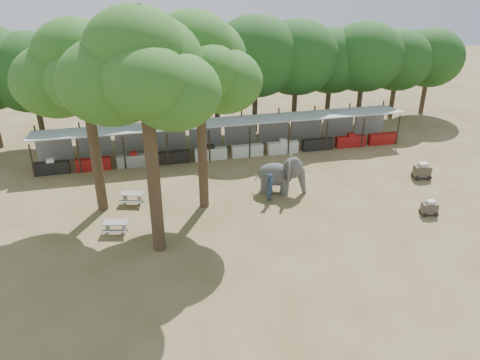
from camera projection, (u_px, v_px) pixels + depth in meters
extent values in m
plane|color=brown|center=(281.00, 255.00, 23.88)|extent=(100.00, 100.00, 0.00)
cube|color=#A1A5A9|center=(226.00, 122.00, 35.04)|extent=(28.00, 2.99, 0.39)
cylinder|color=#2D2319|center=(49.00, 159.00, 31.87)|extent=(0.12, 0.12, 2.40)
cylinder|color=#2D2319|center=(54.00, 143.00, 34.15)|extent=(0.12, 0.12, 2.80)
cube|color=black|center=(52.00, 168.00, 32.42)|extent=(2.38, 0.50, 0.90)
cube|color=gray|center=(55.00, 148.00, 34.28)|extent=(2.52, 0.12, 2.00)
cylinder|color=#2D2319|center=(92.00, 156.00, 32.44)|extent=(0.12, 0.12, 2.40)
cylinder|color=#2D2319|center=(93.00, 140.00, 34.72)|extent=(0.12, 0.12, 2.80)
cube|color=maroon|center=(94.00, 164.00, 32.99)|extent=(2.38, 0.50, 0.90)
cube|color=gray|center=(94.00, 145.00, 34.85)|extent=(2.52, 0.12, 2.00)
cylinder|color=#2D2319|center=(133.00, 152.00, 33.01)|extent=(0.12, 0.12, 2.40)
cylinder|color=#2D2319|center=(132.00, 137.00, 35.28)|extent=(0.12, 0.12, 2.80)
cube|color=gray|center=(134.00, 161.00, 33.56)|extent=(2.38, 0.50, 0.90)
cube|color=gray|center=(132.00, 142.00, 35.42)|extent=(2.52, 0.12, 2.00)
cylinder|color=#2D2319|center=(173.00, 149.00, 33.58)|extent=(0.12, 0.12, 2.40)
cylinder|color=#2D2319|center=(169.00, 134.00, 35.85)|extent=(0.12, 0.12, 2.80)
cube|color=black|center=(173.00, 157.00, 34.12)|extent=(2.38, 0.50, 0.90)
cube|color=gray|center=(169.00, 139.00, 35.98)|extent=(2.52, 0.12, 2.00)
cylinder|color=#2D2319|center=(211.00, 146.00, 34.14)|extent=(0.12, 0.12, 2.40)
cylinder|color=#2D2319|center=(205.00, 131.00, 36.42)|extent=(0.12, 0.12, 2.80)
cube|color=silver|center=(211.00, 154.00, 34.69)|extent=(2.38, 0.50, 0.90)
cube|color=gray|center=(205.00, 136.00, 36.55)|extent=(2.52, 0.12, 2.00)
cylinder|color=#2D2319|center=(248.00, 143.00, 34.71)|extent=(0.12, 0.12, 2.40)
cylinder|color=#2D2319|center=(240.00, 128.00, 36.99)|extent=(0.12, 0.12, 2.80)
cube|color=silver|center=(247.00, 151.00, 35.26)|extent=(2.38, 0.50, 0.90)
cube|color=gray|center=(240.00, 133.00, 37.12)|extent=(2.52, 0.12, 2.00)
cylinder|color=#2D2319|center=(284.00, 139.00, 35.28)|extent=(0.12, 0.12, 2.40)
cylinder|color=#2D2319|center=(274.00, 125.00, 37.55)|extent=(0.12, 0.12, 2.80)
cube|color=silver|center=(283.00, 148.00, 35.83)|extent=(2.38, 0.50, 0.90)
cube|color=gray|center=(274.00, 130.00, 37.69)|extent=(2.52, 0.12, 2.00)
cylinder|color=#2D2319|center=(319.00, 137.00, 35.85)|extent=(0.12, 0.12, 2.40)
cylinder|color=#2D2319|center=(307.00, 123.00, 38.12)|extent=(0.12, 0.12, 2.80)
cube|color=black|center=(317.00, 144.00, 36.39)|extent=(2.38, 0.50, 0.90)
cube|color=gray|center=(307.00, 128.00, 38.25)|extent=(2.52, 0.12, 2.00)
cylinder|color=#2D2319|center=(353.00, 134.00, 36.41)|extent=(0.12, 0.12, 2.40)
cylinder|color=#2D2319|center=(339.00, 120.00, 38.69)|extent=(0.12, 0.12, 2.80)
cube|color=maroon|center=(350.00, 142.00, 36.96)|extent=(2.38, 0.50, 0.90)
cube|color=gray|center=(339.00, 125.00, 38.82)|extent=(2.52, 0.12, 2.00)
cylinder|color=#2D2319|center=(385.00, 131.00, 36.98)|extent=(0.12, 0.12, 2.40)
cylinder|color=#2D2319|center=(370.00, 118.00, 39.26)|extent=(0.12, 0.12, 2.80)
cube|color=maroon|center=(383.00, 139.00, 37.53)|extent=(2.38, 0.50, 0.90)
cube|color=gray|center=(369.00, 123.00, 39.39)|extent=(2.52, 0.12, 2.00)
cylinder|color=#332316|center=(93.00, 137.00, 26.17)|extent=(0.60, 0.60, 9.20)
cone|color=#332316|center=(81.00, 54.00, 24.15)|extent=(0.57, 0.57, 2.88)
ellipsoid|color=#1D5214|center=(57.00, 80.00, 24.73)|extent=(4.80, 4.80, 3.94)
ellipsoid|color=#1D5214|center=(109.00, 89.00, 24.65)|extent=(4.20, 4.20, 3.44)
ellipsoid|color=#1D5214|center=(88.00, 64.00, 25.49)|extent=(5.20, 5.20, 4.26)
ellipsoid|color=#1D5214|center=(82.00, 80.00, 23.48)|extent=(3.80, 3.80, 3.12)
ellipsoid|color=#1D5214|center=(75.00, 53.00, 24.25)|extent=(4.40, 4.40, 3.61)
cylinder|color=#332316|center=(152.00, 157.00, 22.13)|extent=(0.64, 0.64, 10.40)
cone|color=#332316|center=(141.00, 44.00, 19.85)|extent=(0.61, 0.61, 3.25)
ellipsoid|color=#1D5214|center=(112.00, 81.00, 20.52)|extent=(4.80, 4.80, 3.94)
ellipsoid|color=#1D5214|center=(174.00, 91.00, 20.43)|extent=(4.20, 4.20, 3.44)
ellipsoid|color=#1D5214|center=(147.00, 62.00, 21.28)|extent=(5.20, 5.20, 4.26)
ellipsoid|color=#1D5214|center=(145.00, 81.00, 19.27)|extent=(3.80, 3.80, 3.12)
ellipsoid|color=#1D5214|center=(134.00, 48.00, 20.04)|extent=(4.40, 4.40, 3.61)
cylinder|color=#332316|center=(202.00, 131.00, 26.42)|extent=(0.56, 0.56, 9.60)
cone|color=#332316|center=(198.00, 44.00, 24.31)|extent=(0.53, 0.53, 3.00)
ellipsoid|color=#1D5214|center=(172.00, 72.00, 24.92)|extent=(4.80, 4.80, 3.94)
ellipsoid|color=#1D5214|center=(224.00, 81.00, 24.84)|extent=(4.20, 4.20, 3.44)
ellipsoid|color=#1D5214|center=(200.00, 57.00, 25.69)|extent=(5.20, 5.20, 4.26)
ellipsoid|color=#1D5214|center=(203.00, 72.00, 23.67)|extent=(3.80, 3.80, 3.12)
ellipsoid|color=#1D5214|center=(192.00, 45.00, 24.45)|extent=(4.40, 4.40, 3.61)
cylinder|color=#332316|center=(3.00, 125.00, 36.32)|extent=(0.44, 0.44, 3.74)
cylinder|color=#332316|center=(49.00, 121.00, 36.99)|extent=(0.44, 0.44, 3.74)
ellipsoid|color=#10380E|center=(40.00, 75.00, 35.39)|extent=(6.46, 5.95, 5.61)
cylinder|color=#332316|center=(92.00, 118.00, 37.67)|extent=(0.44, 0.44, 3.74)
ellipsoid|color=#10380E|center=(86.00, 73.00, 36.06)|extent=(6.46, 5.95, 5.61)
cylinder|color=#332316|center=(134.00, 115.00, 38.34)|extent=(0.44, 0.44, 3.74)
ellipsoid|color=#10380E|center=(130.00, 71.00, 36.74)|extent=(6.46, 5.95, 5.61)
cylinder|color=#332316|center=(175.00, 113.00, 39.02)|extent=(0.44, 0.44, 3.74)
ellipsoid|color=#10380E|center=(172.00, 69.00, 37.42)|extent=(6.46, 5.95, 5.61)
cylinder|color=#332316|center=(214.00, 110.00, 39.69)|extent=(0.44, 0.44, 3.74)
ellipsoid|color=#10380E|center=(213.00, 67.00, 38.09)|extent=(6.46, 5.95, 5.61)
cylinder|color=#332316|center=(252.00, 107.00, 40.37)|extent=(0.44, 0.44, 3.74)
ellipsoid|color=#10380E|center=(253.00, 65.00, 38.77)|extent=(6.46, 5.95, 5.61)
cylinder|color=#332316|center=(289.00, 105.00, 41.04)|extent=(0.44, 0.44, 3.74)
ellipsoid|color=#10380E|center=(291.00, 63.00, 39.44)|extent=(6.46, 5.95, 5.61)
cylinder|color=#332316|center=(325.00, 102.00, 41.72)|extent=(0.44, 0.44, 3.74)
ellipsoid|color=#10380E|center=(328.00, 61.00, 40.12)|extent=(6.46, 5.95, 5.61)
cylinder|color=#332316|center=(359.00, 100.00, 42.40)|extent=(0.44, 0.44, 3.74)
ellipsoid|color=#10380E|center=(364.00, 59.00, 40.79)|extent=(6.46, 5.95, 5.61)
cylinder|color=#332316|center=(392.00, 98.00, 43.07)|extent=(0.44, 0.44, 3.74)
ellipsoid|color=#10380E|center=(398.00, 57.00, 41.47)|extent=(6.46, 5.95, 5.61)
cylinder|color=#332316|center=(425.00, 95.00, 43.75)|extent=(0.44, 0.44, 3.74)
ellipsoid|color=#10380E|center=(432.00, 56.00, 42.14)|extent=(6.46, 5.95, 5.61)
ellipsoid|color=#403E3E|center=(275.00, 174.00, 29.76)|extent=(2.61, 2.10, 1.47)
cylinder|color=#403E3E|center=(265.00, 184.00, 29.80)|extent=(0.69, 0.69, 1.24)
cylinder|color=#403E3E|center=(266.00, 179.00, 30.42)|extent=(0.69, 0.69, 1.24)
cylinder|color=#403E3E|center=(284.00, 185.00, 29.61)|extent=(0.69, 0.69, 1.24)
cylinder|color=#403E3E|center=(285.00, 181.00, 30.24)|extent=(0.69, 0.69, 1.24)
ellipsoid|color=#403E3E|center=(293.00, 168.00, 29.38)|extent=(1.55, 1.42, 1.37)
ellipsoid|color=#403E3E|center=(289.00, 172.00, 28.80)|extent=(0.62, 1.12, 1.40)
ellipsoid|color=#403E3E|center=(290.00, 163.00, 29.98)|extent=(0.62, 1.12, 1.40)
cone|color=#403E3E|center=(303.00, 182.00, 29.69)|extent=(0.73, 0.73, 1.55)
imported|color=#26384C|center=(270.00, 188.00, 28.69)|extent=(0.74, 0.79, 1.84)
cube|color=gray|center=(115.00, 222.00, 25.51)|extent=(1.44, 0.91, 0.05)
cube|color=gray|center=(108.00, 228.00, 25.66)|extent=(0.21, 0.54, 0.62)
cube|color=gray|center=(124.00, 228.00, 25.66)|extent=(0.21, 0.54, 0.62)
cube|color=gray|center=(114.00, 231.00, 25.19)|extent=(1.35, 0.52, 0.04)
cube|color=gray|center=(118.00, 222.00, 26.07)|extent=(1.35, 0.52, 0.04)
cube|color=gray|center=(132.00, 194.00, 28.55)|extent=(1.49, 1.01, 0.05)
cube|color=gray|center=(125.00, 198.00, 28.73)|extent=(0.25, 0.55, 0.64)
cube|color=gray|center=(140.00, 199.00, 28.66)|extent=(0.25, 0.55, 0.64)
cube|color=gray|center=(130.00, 201.00, 28.22)|extent=(1.37, 0.62, 0.05)
cube|color=gray|center=(135.00, 194.00, 29.12)|extent=(1.37, 0.62, 0.05)
cube|color=#3C3128|center=(429.00, 208.00, 27.37)|extent=(0.95, 0.67, 0.61)
cylinder|color=black|center=(425.00, 215.00, 27.23)|extent=(0.27, 0.10, 0.26)
cylinder|color=black|center=(436.00, 215.00, 27.26)|extent=(0.27, 0.10, 0.26)
cylinder|color=black|center=(421.00, 210.00, 27.75)|extent=(0.27, 0.10, 0.26)
cylinder|color=black|center=(432.00, 210.00, 27.78)|extent=(0.27, 0.10, 0.26)
cube|color=silver|center=(431.00, 202.00, 27.20)|extent=(0.49, 0.42, 0.22)
cube|color=#3C3128|center=(422.00, 171.00, 31.76)|extent=(1.15, 0.80, 0.75)
cylinder|color=black|center=(417.00, 179.00, 31.58)|extent=(0.33, 0.11, 0.32)
cylinder|color=black|center=(429.00, 178.00, 31.63)|extent=(0.33, 0.11, 0.32)
cylinder|color=black|center=(413.00, 174.00, 32.21)|extent=(0.33, 0.11, 0.32)
cylinder|color=black|center=(425.00, 174.00, 32.26)|extent=(0.33, 0.11, 0.32)
cube|color=silver|center=(423.00, 165.00, 31.55)|extent=(0.59, 0.50, 0.27)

